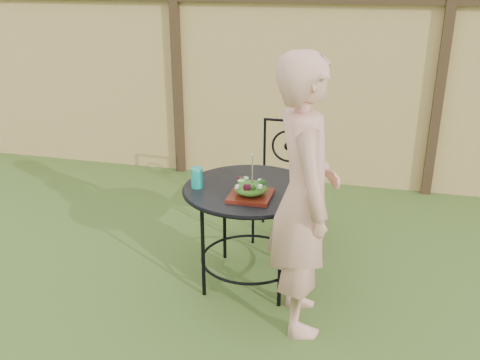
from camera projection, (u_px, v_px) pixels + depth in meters
The scene contains 9 objects.
ground at pixel (250, 291), 3.73m from camera, with size 60.00×60.00×0.00m, color #2E4C18.
fence at pixel (301, 92), 5.36m from camera, with size 8.00×0.12×1.90m.
patio_table at pixel (250, 206), 3.65m from camera, with size 0.92×0.92×0.72m.
patio_chair at pixel (284, 177), 4.39m from camera, with size 0.46×0.46×0.95m.
diner at pixel (304, 197), 3.13m from camera, with size 0.62×0.41×1.70m, color tan.
salad_plate at pixel (251, 196), 3.44m from camera, with size 0.27×0.27×0.02m, color #480D0A.
salad at pixel (251, 188), 3.42m from camera, with size 0.21×0.21×0.08m, color #235614.
fork at pixel (252, 169), 3.37m from camera, with size 0.01×0.01×0.18m, color silver.
drinking_glass at pixel (197, 178), 3.58m from camera, with size 0.08×0.08×0.14m, color #0EA891.
Camera 1 is at (0.73, -3.10, 2.10)m, focal length 40.00 mm.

